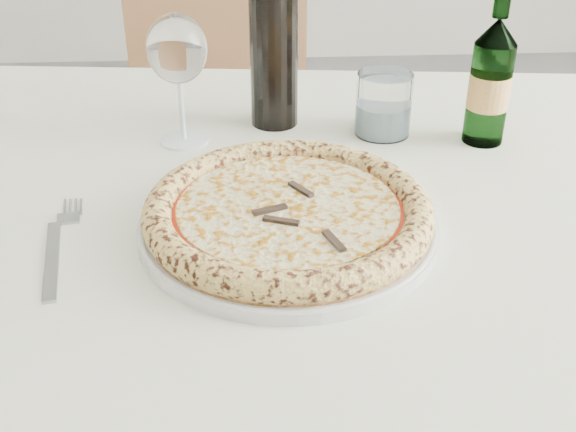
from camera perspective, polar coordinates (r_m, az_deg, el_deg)
The scene contains 9 objects.
dining_table at distance 0.95m, azimuth -0.35°, elevation -2.33°, with size 1.57×1.02×0.76m.
chair_far at distance 1.70m, azimuth -4.83°, elevation 7.97°, with size 0.48×0.48×0.93m.
plate at distance 0.82m, azimuth 0.00°, elevation -0.67°, with size 0.34×0.34×0.02m.
pizza at distance 0.81m, azimuth -0.00°, elevation 0.39°, with size 0.33×0.33×0.03m.
fork at distance 0.83m, azimuth -17.76°, elevation -2.30°, with size 0.04×0.22×0.00m.
wine_glass at distance 1.00m, azimuth -8.75°, elevation 12.70°, with size 0.08×0.08×0.18m.
tumbler at distance 1.05m, azimuth 7.54°, elevation 8.44°, with size 0.08×0.08×0.09m.
beer_bottle at distance 1.04m, azimuth 15.69°, elevation 10.18°, with size 0.06×0.06×0.22m.
wine_bottle at distance 1.05m, azimuth -1.13°, elevation 13.43°, with size 0.07×0.07×0.28m.
Camera 1 is at (-0.11, -0.55, 1.19)m, focal length 45.00 mm.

